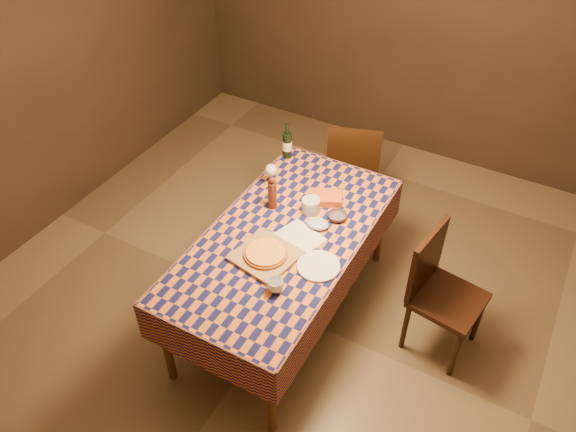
# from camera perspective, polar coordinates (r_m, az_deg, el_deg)

# --- Properties ---
(room) EXTENTS (5.00, 5.10, 2.70)m
(room) POSITION_cam_1_polar(r_m,az_deg,el_deg) (3.25, -0.43, 5.47)
(room) COLOR brown
(room) RESTS_ON ground
(dining_table) EXTENTS (0.94, 1.84, 0.77)m
(dining_table) POSITION_cam_1_polar(r_m,az_deg,el_deg) (3.67, -0.38, -2.87)
(dining_table) COLOR brown
(dining_table) RESTS_ON ground
(cutting_board) EXTENTS (0.41, 0.41, 0.02)m
(cutting_board) POSITION_cam_1_polar(r_m,az_deg,el_deg) (3.48, -2.27, -4.06)
(cutting_board) COLOR #9C7649
(cutting_board) RESTS_ON dining_table
(pizza) EXTENTS (0.36, 0.36, 0.03)m
(pizza) POSITION_cam_1_polar(r_m,az_deg,el_deg) (3.46, -2.28, -3.78)
(pizza) COLOR #9D4D1A
(pizza) RESTS_ON cutting_board
(pepper_mill) EXTENTS (0.07, 0.07, 0.25)m
(pepper_mill) POSITION_cam_1_polar(r_m,az_deg,el_deg) (3.76, -1.60, 2.30)
(pepper_mill) COLOR #4B1D11
(pepper_mill) RESTS_ON dining_table
(bowl) EXTENTS (0.16, 0.16, 0.04)m
(bowl) POSITION_cam_1_polar(r_m,az_deg,el_deg) (3.74, 5.03, -0.06)
(bowl) COLOR #5D434E
(bowl) RESTS_ON dining_table
(wine_glass) EXTENTS (0.09, 0.09, 0.17)m
(wine_glass) POSITION_cam_1_polar(r_m,az_deg,el_deg) (3.96, -1.73, 4.63)
(wine_glass) COLOR white
(wine_glass) RESTS_ON dining_table
(wine_bottle) EXTENTS (0.08, 0.08, 0.29)m
(wine_bottle) POSITION_cam_1_polar(r_m,az_deg,el_deg) (4.25, -0.08, 7.26)
(wine_bottle) COLOR black
(wine_bottle) RESTS_ON dining_table
(deli_tub) EXTENTS (0.13, 0.13, 0.10)m
(deli_tub) POSITION_cam_1_polar(r_m,az_deg,el_deg) (3.77, 2.35, 1.05)
(deli_tub) COLOR #B7BDBE
(deli_tub) RESTS_ON dining_table
(takeout_container) EXTENTS (0.26, 0.22, 0.05)m
(takeout_container) POSITION_cam_1_polar(r_m,az_deg,el_deg) (3.88, 3.92, 1.86)
(takeout_container) COLOR #D0541B
(takeout_container) RESTS_ON dining_table
(white_plate) EXTENTS (0.32, 0.32, 0.02)m
(white_plate) POSITION_cam_1_polar(r_m,az_deg,el_deg) (3.42, 3.10, -5.09)
(white_plate) COLOR white
(white_plate) RESTS_ON dining_table
(tumbler) EXTENTS (0.11, 0.11, 0.08)m
(tumbler) POSITION_cam_1_polar(r_m,az_deg,el_deg) (3.27, -1.32, -7.05)
(tumbler) COLOR white
(tumbler) RESTS_ON dining_table
(flour_patch) EXTENTS (0.33, 0.29, 0.00)m
(flour_patch) POSITION_cam_1_polar(r_m,az_deg,el_deg) (3.61, 1.26, -2.11)
(flour_patch) COLOR silver
(flour_patch) RESTS_ON dining_table
(flour_bag) EXTENTS (0.18, 0.15, 0.05)m
(flour_bag) POSITION_cam_1_polar(r_m,az_deg,el_deg) (3.68, 3.03, -0.77)
(flour_bag) COLOR #ACBADC
(flour_bag) RESTS_ON dining_table
(chair_far) EXTENTS (0.53, 0.54, 0.93)m
(chair_far) POSITION_cam_1_polar(r_m,az_deg,el_deg) (4.67, 6.63, 5.21)
(chair_far) COLOR black
(chair_far) RESTS_ON ground
(chair_right) EXTENTS (0.49, 0.48, 0.93)m
(chair_right) POSITION_cam_1_polar(r_m,az_deg,el_deg) (3.77, 15.05, -6.94)
(chair_right) COLOR black
(chair_right) RESTS_ON ground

